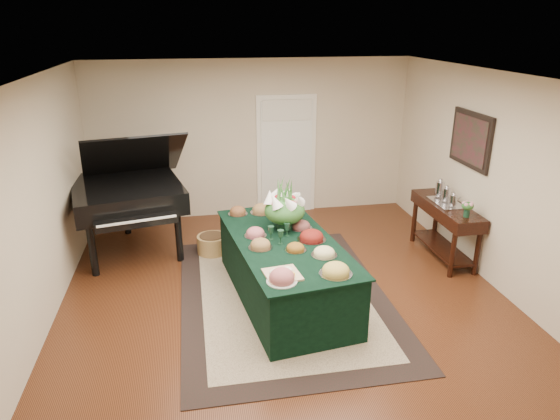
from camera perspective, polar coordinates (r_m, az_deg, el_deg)
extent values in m
plane|color=black|center=(6.43, 0.49, -9.73)|extent=(6.00, 6.00, 0.00)
cube|color=black|center=(6.40, 0.44, -9.84)|extent=(2.55, 3.57, 0.01)
cube|color=beige|center=(6.39, 0.44, -9.78)|extent=(2.04, 3.06, 0.01)
cube|color=white|center=(8.86, 0.72, 6.32)|extent=(1.05, 0.04, 2.10)
cube|color=white|center=(8.85, 0.74, 5.97)|extent=(0.90, 0.06, 2.00)
cube|color=black|center=(6.21, 0.50, -6.84)|extent=(1.41, 2.52, 0.77)
cube|color=black|center=(6.04, 0.51, -3.56)|extent=(1.48, 2.59, 0.02)
cylinder|color=#BBBBC4|center=(6.69, 0.99, -0.88)|extent=(0.32, 0.32, 0.01)
ellipsoid|color=gold|center=(6.67, 0.99, -0.41)|extent=(0.26, 0.26, 0.11)
cylinder|color=#BBBBC4|center=(5.77, 1.78, -4.59)|extent=(0.25, 0.25, 0.01)
ellipsoid|color=brown|center=(5.75, 1.78, -4.26)|extent=(0.21, 0.21, 0.06)
cylinder|color=#BBBBC4|center=(7.00, 0.15, 0.12)|extent=(0.29, 0.29, 0.01)
ellipsoid|color=#385F18|center=(6.99, 0.15, 0.50)|extent=(0.24, 0.24, 0.09)
cylinder|color=#BBBBC4|center=(5.67, 5.06, -5.15)|extent=(0.30, 0.30, 0.01)
ellipsoid|color=#F7E79A|center=(5.65, 5.08, -4.77)|extent=(0.24, 0.24, 0.07)
cylinder|color=#BBBBC4|center=(6.88, -2.10, -0.27)|extent=(0.32, 0.32, 0.01)
ellipsoid|color=olive|center=(6.86, -2.10, 0.13)|extent=(0.26, 0.26, 0.09)
cylinder|color=#BBBBC4|center=(5.28, 6.39, -7.25)|extent=(0.35, 0.35, 0.01)
ellipsoid|color=gold|center=(5.26, 6.41, -6.77)|extent=(0.29, 0.29, 0.09)
cylinder|color=#BBBBC4|center=(6.37, 2.42, -2.07)|extent=(0.29, 0.29, 0.01)
ellipsoid|color=brown|center=(6.35, 2.42, -1.72)|extent=(0.23, 0.23, 0.07)
cylinder|color=#BBBBC4|center=(5.83, -2.24, -4.30)|extent=(0.29, 0.29, 0.01)
ellipsoid|color=olive|center=(5.81, -2.25, -3.90)|extent=(0.24, 0.24, 0.08)
cylinder|color=#BBBBC4|center=(6.85, -4.84, -0.45)|extent=(0.27, 0.27, 0.01)
ellipsoid|color=brown|center=(6.83, -4.85, -0.09)|extent=(0.22, 0.22, 0.08)
cylinder|color=#B9C4B9|center=(5.11, 0.21, -8.15)|extent=(0.32, 0.32, 0.01)
ellipsoid|color=#CB6569|center=(5.08, 0.21, -7.59)|extent=(0.26, 0.26, 0.10)
cylinder|color=#BBBBC4|center=(6.15, -2.83, -2.95)|extent=(0.28, 0.28, 0.01)
ellipsoid|color=#CB6569|center=(6.13, -2.84, -2.56)|extent=(0.23, 0.23, 0.08)
cylinder|color=#BBBBC4|center=(6.05, 3.63, -3.38)|extent=(0.35, 0.35, 0.01)
ellipsoid|color=maroon|center=(6.03, 3.64, -2.95)|extent=(0.29, 0.29, 0.09)
cube|color=tan|center=(5.23, 0.27, -7.39)|extent=(0.40, 0.40, 0.02)
ellipsoid|color=white|center=(5.22, -0.50, -6.82)|extent=(0.14, 0.14, 0.08)
ellipsoid|color=white|center=(5.28, 0.89, -6.56)|extent=(0.12, 0.12, 0.07)
cube|color=yellow|center=(5.16, 1.08, -7.36)|extent=(0.11, 0.10, 0.05)
cylinder|color=#143321|center=(6.32, 0.53, -1.30)|extent=(0.20, 0.20, 0.20)
ellipsoid|color=#2C6126|center=(6.27, 0.53, -0.08)|extent=(0.51, 0.51, 0.33)
cylinder|color=black|center=(7.20, -20.63, -4.34)|extent=(0.10, 0.10, 0.74)
cylinder|color=black|center=(7.29, -11.48, -3.02)|extent=(0.10, 0.10, 0.74)
cylinder|color=black|center=(8.45, -17.21, -0.20)|extent=(0.10, 0.10, 0.74)
cube|color=black|center=(7.62, -17.05, 1.81)|extent=(1.79, 1.87, 0.32)
cube|color=black|center=(6.81, -16.07, -1.32)|extent=(1.08, 0.44, 0.10)
cube|color=black|center=(7.64, -16.46, 5.91)|extent=(1.64, 1.43, 0.82)
cylinder|color=olive|center=(7.53, -7.74, -3.93)|extent=(0.45, 0.45, 0.28)
cylinder|color=black|center=(7.10, 19.11, -4.91)|extent=(0.07, 0.07, 0.65)
cylinder|color=black|center=(7.28, 21.60, -4.61)|extent=(0.07, 0.07, 0.65)
cylinder|color=black|center=(8.07, 15.08, -1.32)|extent=(0.07, 0.07, 0.65)
cylinder|color=black|center=(8.23, 17.36, -1.14)|extent=(0.07, 0.07, 0.65)
cube|color=black|center=(7.51, 18.52, 0.01)|extent=(0.45, 1.42, 0.18)
cube|color=black|center=(7.73, 18.03, -4.06)|extent=(0.38, 1.25, 0.03)
cube|color=#BBBBC4|center=(7.51, 18.46, 0.81)|extent=(0.34, 0.58, 0.02)
cylinder|color=#143321|center=(7.05, 20.55, -0.30)|extent=(0.08, 0.08, 0.12)
ellipsoid|color=pink|center=(7.02, 20.66, 0.52)|extent=(0.18, 0.18, 0.12)
cube|color=black|center=(7.35, 20.97, 7.53)|extent=(0.04, 0.95, 0.75)
cube|color=#521526|center=(7.33, 20.80, 7.53)|extent=(0.01, 0.82, 0.62)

